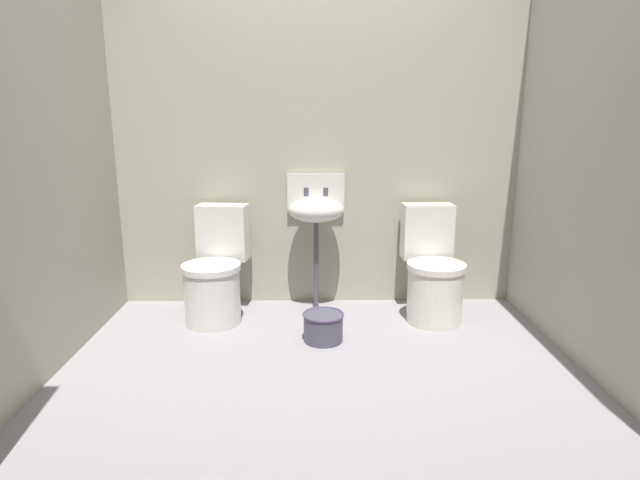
% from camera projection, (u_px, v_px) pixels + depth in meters
% --- Properties ---
extents(ground_plane, '(3.35, 2.84, 0.08)m').
position_uv_depth(ground_plane, '(321.00, 383.00, 2.87)').
color(ground_plane, gray).
extents(wall_back, '(3.35, 0.10, 2.45)m').
position_uv_depth(wall_back, '(318.00, 140.00, 3.82)').
color(wall_back, '#A3A088').
rests_on(wall_back, ground).
extents(wall_left, '(0.10, 2.64, 2.45)m').
position_uv_depth(wall_left, '(22.00, 150.00, 2.65)').
color(wall_left, '#A4A28C').
rests_on(wall_left, ground).
extents(wall_right, '(0.10, 2.64, 2.45)m').
position_uv_depth(wall_right, '(613.00, 150.00, 2.70)').
color(wall_right, '#9F9C8F').
rests_on(wall_right, ground).
extents(toilet_left, '(0.46, 0.64, 0.78)m').
position_uv_depth(toilet_left, '(216.00, 275.00, 3.62)').
color(toilet_left, silver).
rests_on(toilet_left, ground).
extents(toilet_right, '(0.41, 0.60, 0.78)m').
position_uv_depth(toilet_right, '(433.00, 273.00, 3.65)').
color(toilet_right, silver).
rests_on(toilet_right, ground).
extents(sink, '(0.42, 0.35, 0.99)m').
position_uv_depth(sink, '(316.00, 208.00, 3.72)').
color(sink, '#474757').
rests_on(sink, ground).
extents(bucket, '(0.27, 0.27, 0.18)m').
position_uv_depth(bucket, '(323.00, 326.00, 3.30)').
color(bucket, '#474757').
rests_on(bucket, ground).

